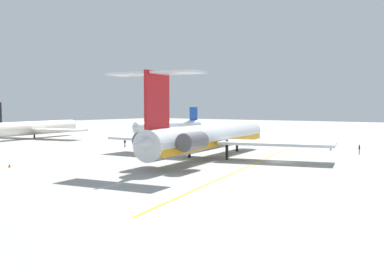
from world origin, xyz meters
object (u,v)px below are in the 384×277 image
(main_jetliner, at_px, (208,137))
(ground_crew_near_tail, at_px, (331,144))
(airliner_mid_right, at_px, (167,126))
(ground_crew_portside, at_px, (125,142))
(safety_cone_nose, at_px, (10,165))
(safety_cone_tail, at_px, (176,142))
(safety_cone_wingtip, at_px, (193,143))
(airliner_mid_left, at_px, (36,128))
(ground_crew_near_nose, at_px, (359,148))

(main_jetliner, relative_size, ground_crew_near_tail, 25.40)
(main_jetliner, bearing_deg, ground_crew_near_tail, -32.61)
(airliner_mid_right, bearing_deg, main_jetliner, 51.98)
(ground_crew_near_tail, relative_size, ground_crew_portside, 1.05)
(airliner_mid_right, xyz_separation_m, ground_crew_near_tail, (-20.12, -59.01, -1.38))
(safety_cone_nose, relative_size, safety_cone_tail, 1.00)
(ground_crew_near_tail, distance_m, safety_cone_wingtip, 31.54)
(safety_cone_tail, bearing_deg, safety_cone_wingtip, -87.21)
(airliner_mid_right, xyz_separation_m, safety_cone_wingtip, (-24.53, -27.80, -2.26))
(ground_crew_portside, height_order, safety_cone_tail, ground_crew_portside)
(ground_crew_portside, xyz_separation_m, safety_cone_wingtip, (15.45, -7.03, -0.82))
(main_jetliner, xyz_separation_m, airliner_mid_left, (12.73, 65.90, -0.77))
(airliner_mid_left, bearing_deg, ground_crew_near_tail, -91.49)
(safety_cone_nose, distance_m, safety_cone_wingtip, 48.39)
(airliner_mid_left, relative_size, ground_crew_near_tail, 18.08)
(airliner_mid_right, bearing_deg, safety_cone_nose, 29.34)
(ground_crew_portside, bearing_deg, ground_crew_near_nose, 71.24)
(safety_cone_nose, bearing_deg, airliner_mid_left, 51.75)
(safety_cone_tail, bearing_deg, ground_crew_portside, 171.46)
(airliner_mid_right, bearing_deg, airliner_mid_left, -21.30)
(main_jetliner, xyz_separation_m, ground_crew_near_nose, (22.20, -18.64, -2.53))
(safety_cone_nose, xyz_separation_m, safety_cone_tail, (48.11, 6.93, 0.00))
(safety_cone_nose, bearing_deg, ground_crew_near_nose, -36.98)
(airliner_mid_left, bearing_deg, airliner_mid_right, -40.31)
(airliner_mid_right, xyz_separation_m, ground_crew_near_nose, (-25.10, -65.95, -1.38))
(ground_crew_near_tail, height_order, safety_cone_nose, ground_crew_near_tail)
(ground_crew_near_tail, relative_size, safety_cone_nose, 3.30)
(safety_cone_nose, height_order, safety_cone_wingtip, same)
(ground_crew_near_nose, bearing_deg, ground_crew_portside, 14.57)
(airliner_mid_left, distance_m, airliner_mid_right, 39.26)
(ground_crew_near_nose, height_order, safety_cone_nose, ground_crew_near_nose)
(main_jetliner, distance_m, airliner_mid_right, 66.91)
(main_jetliner, distance_m, ground_crew_near_tail, 29.70)
(airliner_mid_left, relative_size, safety_cone_tail, 59.72)
(airliner_mid_right, distance_m, safety_cone_tail, 33.90)
(main_jetliner, relative_size, ground_crew_near_nose, 25.45)
(airliner_mid_right, bearing_deg, ground_crew_near_nose, 76.14)
(ground_crew_near_nose, relative_size, ground_crew_near_tail, 1.00)
(safety_cone_nose, xyz_separation_m, safety_cone_wingtip, (48.34, 2.19, 0.00))
(safety_cone_wingtip, bearing_deg, safety_cone_tail, 92.79)
(ground_crew_near_nose, xyz_separation_m, safety_cone_nose, (-47.77, 35.96, -0.87))
(ground_crew_near_tail, distance_m, safety_cone_nose, 60.21)
(main_jetliner, xyz_separation_m, safety_cone_tail, (22.54, 24.26, -3.40))
(main_jetliner, relative_size, ground_crew_portside, 26.58)
(main_jetliner, relative_size, safety_cone_wingtip, 83.88)
(safety_cone_nose, bearing_deg, main_jetliner, -34.13)
(airliner_mid_left, distance_m, ground_crew_near_tail, 78.96)
(ground_crew_near_tail, distance_m, ground_crew_portside, 43.10)
(airliner_mid_left, height_order, safety_cone_wingtip, airliner_mid_left)
(ground_crew_near_nose, relative_size, safety_cone_nose, 3.30)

